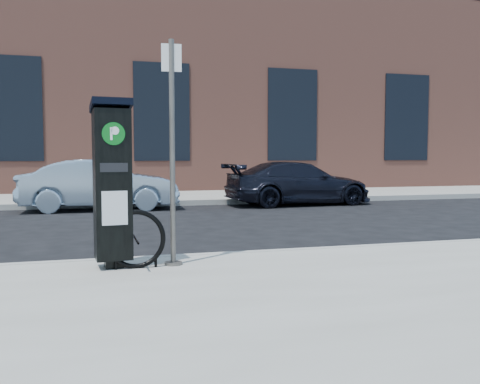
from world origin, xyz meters
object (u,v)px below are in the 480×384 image
object	(u,v)px
parking_kiosk	(112,182)
car_silver	(100,185)
car_dark	(298,183)
bike_rack	(136,240)
sign_pole	(172,154)

from	to	relation	value
parking_kiosk	car_silver	xyz separation A→B (m)	(-0.15, 7.92, -0.46)
parking_kiosk	car_silver	size ratio (longest dim) A/B	0.47
car_silver	car_dark	size ratio (longest dim) A/B	0.94
bike_rack	car_silver	distance (m)	8.05
parking_kiosk	bike_rack	bearing A→B (deg)	-32.64
sign_pole	car_dark	bearing A→B (deg)	62.34
parking_kiosk	bike_rack	world-z (taller)	parking_kiosk
sign_pole	car_dark	distance (m)	9.31
car_silver	car_dark	world-z (taller)	car_silver
car_silver	parking_kiosk	bearing A→B (deg)	-178.37
parking_kiosk	car_dark	bearing A→B (deg)	49.53
car_dark	sign_pole	bearing A→B (deg)	145.71
sign_pole	parking_kiosk	bearing A→B (deg)	179.91
parking_kiosk	sign_pole	bearing A→B (deg)	-9.31
car_silver	car_dark	distance (m)	5.60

